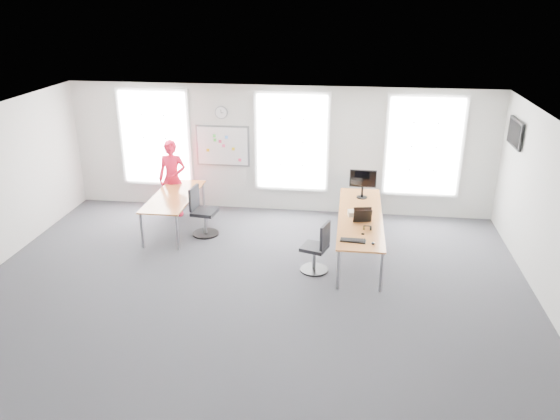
# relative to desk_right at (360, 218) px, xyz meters

# --- Properties ---
(floor) EXTENTS (10.00, 10.00, 0.00)m
(floor) POSITION_rel_desk_right_xyz_m (-1.92, -1.87, -0.74)
(floor) COLOR #2C2B31
(floor) RESTS_ON ground
(ceiling) EXTENTS (10.00, 10.00, 0.00)m
(ceiling) POSITION_rel_desk_right_xyz_m (-1.92, -1.87, 2.26)
(ceiling) COLOR white
(ceiling) RESTS_ON ground
(wall_back) EXTENTS (10.00, 0.00, 10.00)m
(wall_back) POSITION_rel_desk_right_xyz_m (-1.92, 2.13, 0.76)
(wall_back) COLOR silver
(wall_back) RESTS_ON ground
(wall_front) EXTENTS (10.00, 0.00, 10.00)m
(wall_front) POSITION_rel_desk_right_xyz_m (-1.92, -5.87, 0.76)
(wall_front) COLOR silver
(wall_front) RESTS_ON ground
(window_left) EXTENTS (1.60, 0.06, 2.20)m
(window_left) POSITION_rel_desk_right_xyz_m (-4.92, 2.10, 0.96)
(window_left) COLOR silver
(window_left) RESTS_ON wall_back
(window_mid) EXTENTS (1.60, 0.06, 2.20)m
(window_mid) POSITION_rel_desk_right_xyz_m (-1.62, 2.10, 0.96)
(window_mid) COLOR silver
(window_mid) RESTS_ON wall_back
(window_right) EXTENTS (1.60, 0.06, 2.20)m
(window_right) POSITION_rel_desk_right_xyz_m (1.38, 2.10, 0.96)
(window_right) COLOR silver
(window_right) RESTS_ON wall_back
(desk_right) EXTENTS (0.87, 3.26, 0.79)m
(desk_right) POSITION_rel_desk_right_xyz_m (0.00, 0.00, 0.00)
(desk_right) COLOR #BE5F34
(desk_right) RESTS_ON ground
(desk_left) EXTENTS (0.87, 2.18, 0.80)m
(desk_left) POSITION_rel_desk_right_xyz_m (-4.06, 0.64, -0.01)
(desk_left) COLOR #BE5F34
(desk_left) RESTS_ON ground
(chair_right) EXTENTS (0.57, 0.56, 1.00)m
(chair_right) POSITION_rel_desk_right_xyz_m (-0.79, -0.95, -0.30)
(chair_right) COLOR black
(chair_right) RESTS_ON ground
(chair_left) EXTENTS (0.58, 0.58, 1.08)m
(chair_left) POSITION_rel_desk_right_xyz_m (-3.38, 0.44, -0.27)
(chair_left) COLOR black
(chair_left) RESTS_ON ground
(person) EXTENTS (0.67, 0.45, 1.81)m
(person) POSITION_rel_desk_right_xyz_m (-4.34, 1.46, 0.16)
(person) COLOR red
(person) RESTS_ON ground
(whiteboard) EXTENTS (1.20, 0.03, 0.90)m
(whiteboard) POSITION_rel_desk_right_xyz_m (-3.27, 2.10, 0.81)
(whiteboard) COLOR white
(whiteboard) RESTS_ON wall_back
(wall_clock) EXTENTS (0.30, 0.04, 0.30)m
(wall_clock) POSITION_rel_desk_right_xyz_m (-3.27, 2.10, 1.61)
(wall_clock) COLOR gray
(wall_clock) RESTS_ON wall_back
(tv) EXTENTS (0.06, 0.90, 0.55)m
(tv) POSITION_rel_desk_right_xyz_m (3.03, 1.13, 1.56)
(tv) COLOR black
(tv) RESTS_ON wall_right
(keyboard) EXTENTS (0.47, 0.21, 0.02)m
(keyboard) POSITION_rel_desk_right_xyz_m (-0.14, -1.23, 0.06)
(keyboard) COLOR black
(keyboard) RESTS_ON desk_right
(mouse) EXTENTS (0.07, 0.11, 0.04)m
(mouse) POSITION_rel_desk_right_xyz_m (0.22, -1.32, 0.07)
(mouse) COLOR black
(mouse) RESTS_ON desk_right
(lens_cap) EXTENTS (0.07, 0.07, 0.01)m
(lens_cap) POSITION_rel_desk_right_xyz_m (0.04, -0.90, 0.06)
(lens_cap) COLOR black
(lens_cap) RESTS_ON desk_right
(headphones) EXTENTS (0.16, 0.09, 0.09)m
(headphones) POSITION_rel_desk_right_xyz_m (0.12, -0.70, 0.09)
(headphones) COLOR black
(headphones) RESTS_ON desk_right
(laptop_sleeve) EXTENTS (0.36, 0.25, 0.29)m
(laptop_sleeve) POSITION_rel_desk_right_xyz_m (0.03, -0.33, 0.19)
(laptop_sleeve) COLOR black
(laptop_sleeve) RESTS_ON desk_right
(paper_stack) EXTENTS (0.31, 0.25, 0.10)m
(paper_stack) POSITION_rel_desk_right_xyz_m (-0.10, 0.00, 0.10)
(paper_stack) COLOR beige
(paper_stack) RESTS_ON desk_right
(monitor) EXTENTS (0.57, 0.23, 0.63)m
(monitor) POSITION_rel_desk_right_xyz_m (0.04, 1.03, 0.43)
(monitor) COLOR black
(monitor) RESTS_ON desk_right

